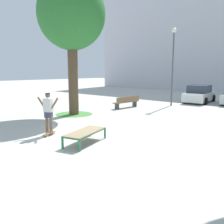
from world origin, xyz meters
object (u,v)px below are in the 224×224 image
Objects in this scene: light_post at (173,56)px; skater at (48,110)px; skateboard at (49,133)px; car_white at (199,94)px; tree_near_left at (71,15)px; skate_box at (85,132)px; park_bench at (127,102)px.

skater is at bearing -87.28° from light_post.
skateboard is 0.19× the size of car_white.
tree_near_left is (-3.18, 3.95, 5.83)m from skateboard.
skate_box is 8.42m from tree_near_left.
tree_near_left is at bearing 144.41° from skate_box.
park_bench is at bearing -112.00° from car_white.
skate_box is at bearing -35.59° from tree_near_left.
skate_box is 0.25× the size of tree_near_left.
skateboard is at bearing -173.37° from skate_box.
tree_near_left is (-3.18, 3.94, 4.84)m from skater.
skater is 0.29× the size of light_post.
car_white is at bearing 89.05° from skateboard.
skateboard is 12.08m from light_post.
car_white is (0.25, 14.92, 0.61)m from skateboard.
car_white is (-1.76, 14.69, 0.28)m from skate_box.
light_post is at bearing -102.95° from car_white.
tree_near_left reaches higher than skater.
skate_box is 12.02m from light_post.
light_post is (-2.55, 11.24, 3.41)m from skate_box.
skate_box is 0.84× the size of park_bench.
light_post is at bearing 92.72° from skateboard.
skateboard is at bearing -90.95° from car_white.
tree_near_left is 1.39× the size of light_post.
park_bench is at bearing 106.37° from skater.
skate_box is 2.51× the size of skateboard.
skater is 14.93m from car_white.
skateboard is 0.10× the size of tree_near_left.
park_bench is (-4.44, 8.05, 0.03)m from skate_box.
car_white is 0.75× the size of light_post.
skateboard is 0.33× the size of park_bench.
skate_box is 0.47× the size of car_white.
car_white is (0.25, 14.92, -0.38)m from skater.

